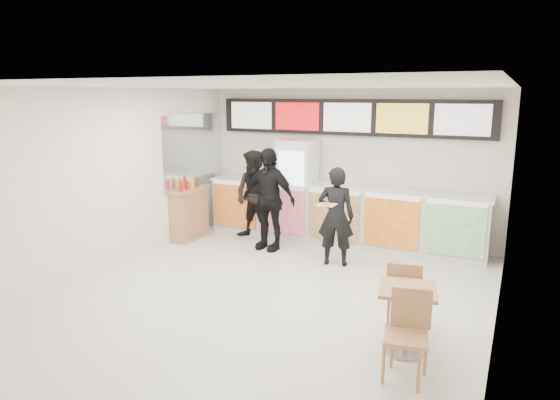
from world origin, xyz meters
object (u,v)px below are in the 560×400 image
Objects in this scene: customer_mid at (269,199)px; service_counter at (340,214)px; customer_left at (255,196)px; condiment_ledge at (189,214)px; drinks_fridge at (297,189)px; cafe_table at (407,308)px; customer_main at (336,216)px.

service_counter is at bearing 49.34° from customer_mid.
customer_left is at bearing 148.32° from customer_mid.
condiment_ledge is (-1.21, -0.55, -0.38)m from customer_left.
customer_left is (-0.67, -0.56, -0.10)m from drinks_fridge.
customer_left reaches higher than cafe_table.
drinks_fridge reaches higher than condiment_ledge.
customer_mid is at bearing -98.52° from drinks_fridge.
customer_mid is 1.18× the size of cafe_table.
customer_main is (1.30, -1.29, -0.15)m from drinks_fridge.
service_counter is at bearing -86.15° from customer_main.
drinks_fridge is 1.64× the size of condiment_ledge.
customer_left is at bearing -161.38° from service_counter.
drinks_fridge is at bearing -56.92° from customer_main.
service_counter is 2.88× the size of customer_mid.
customer_main is at bearing -74.14° from service_counter.
customer_main is 3.21m from condiment_ledge.
condiment_ledge reaches higher than cafe_table.
customer_mid reaches higher than customer_left.
customer_mid is 4.26m from cafe_table.
drinks_fridge is 1.00m from customer_mid.
drinks_fridge is 1.84m from customer_main.
cafe_table is at bearing -33.81° from customer_mid.
drinks_fridge is at bearing 47.44° from customer_left.
drinks_fridge is at bearing 179.01° from service_counter.
customer_mid reaches higher than cafe_table.
customer_main is 1.48m from customer_mid.
customer_left is 1.10× the size of cafe_table.
customer_mid reaches higher than customer_main.
condiment_ledge reaches higher than service_counter.
customer_left is 4.93m from cafe_table.
customer_main is at bearing -4.50° from customer_mid.
condiment_ledge is at bearing -147.57° from customer_left.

